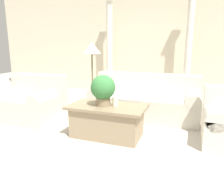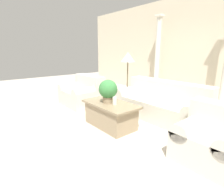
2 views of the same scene
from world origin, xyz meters
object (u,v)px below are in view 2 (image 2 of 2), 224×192
object	(u,v)px
loveseat	(83,93)
coffee_table	(110,114)
floor_lamp	(128,60)
sofa_long	(160,103)
potted_plant	(108,90)
armchair	(212,138)

from	to	relation	value
loveseat	coffee_table	world-z (taller)	loveseat
floor_lamp	loveseat	bearing A→B (deg)	-131.30
sofa_long	loveseat	size ratio (longest dim) A/B	1.87
loveseat	potted_plant	xyz separation A→B (m)	(1.66, -0.36, 0.41)
sofa_long	potted_plant	world-z (taller)	potted_plant
coffee_table	potted_plant	distance (m)	0.51
coffee_table	floor_lamp	bearing A→B (deg)	123.28
potted_plant	floor_lamp	distance (m)	1.64
sofa_long	potted_plant	distance (m)	1.38
potted_plant	armchair	world-z (taller)	potted_plant
sofa_long	floor_lamp	bearing A→B (deg)	176.26
sofa_long	potted_plant	xyz separation A→B (m)	(-0.39, -1.25, 0.43)
coffee_table	potted_plant	xyz separation A→B (m)	(-0.06, -0.01, 0.51)
sofa_long	armchair	distance (m)	1.72
loveseat	coffee_table	distance (m)	1.76
coffee_table	armchair	bearing A→B (deg)	11.79
sofa_long	armchair	bearing A→B (deg)	-30.12
loveseat	coffee_table	xyz separation A→B (m)	(1.72, -0.35, -0.09)
sofa_long	potted_plant	bearing A→B (deg)	-107.44
loveseat	potted_plant	bearing A→B (deg)	-12.09
coffee_table	floor_lamp	xyz separation A→B (m)	(-0.87, 1.32, 1.02)
potted_plant	armchair	size ratio (longest dim) A/B	0.57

